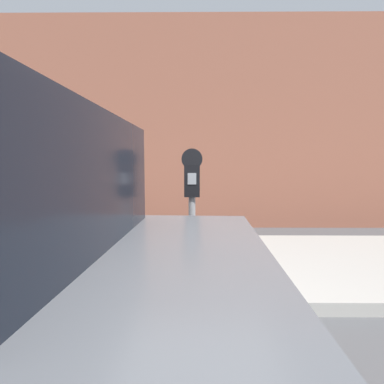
# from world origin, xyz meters

# --- Properties ---
(ground_plane) EXTENTS (60.00, 60.00, 0.00)m
(ground_plane) POSITION_xyz_m (0.00, 0.00, 0.00)
(ground_plane) COLOR #515154
(sidewalk) EXTENTS (24.00, 2.80, 0.15)m
(sidewalk) POSITION_xyz_m (0.00, 2.20, 0.07)
(sidewalk) COLOR #ADAAA3
(sidewalk) RESTS_ON ground_plane
(building_facade) EXTENTS (24.00, 0.30, 4.89)m
(building_facade) POSITION_xyz_m (0.00, 5.14, 2.45)
(building_facade) COLOR #935642
(building_facade) RESTS_ON ground_plane
(parking_meter) EXTENTS (0.21, 0.14, 1.52)m
(parking_meter) POSITION_xyz_m (0.42, 1.03, 1.18)
(parking_meter) COLOR gray
(parking_meter) RESTS_ON sidewalk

